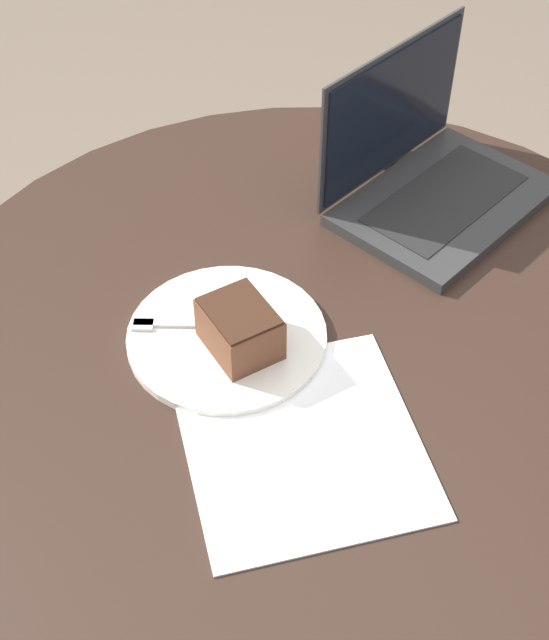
{
  "coord_description": "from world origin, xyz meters",
  "views": [
    {
      "loc": [
        -0.56,
        0.55,
        1.58
      ],
      "look_at": [
        0.04,
        0.04,
        0.77
      ],
      "focal_mm": 50.0,
      "sensor_mm": 36.0,
      "label": 1
    }
  ],
  "objects": [
    {
      "name": "ground_plane",
      "position": [
        0.0,
        0.0,
        0.0
      ],
      "size": [
        12.0,
        12.0,
        0.0
      ],
      "primitive_type": "plane",
      "color": "#6B5B4C"
    },
    {
      "name": "dining_table",
      "position": [
        0.0,
        0.0,
        0.6
      ],
      "size": [
        1.12,
        1.12,
        0.73
      ],
      "color": "black",
      "rests_on": "ground_plane"
    },
    {
      "name": "paper_document",
      "position": [
        -0.1,
        0.12,
        0.73
      ],
      "size": [
        0.38,
        0.37,
        0.0
      ],
      "rotation": [
        0.0,
        0.0,
        -0.45
      ],
      "color": "white",
      "rests_on": "dining_table"
    },
    {
      "name": "plate",
      "position": [
        0.08,
        0.09,
        0.74
      ],
      "size": [
        0.26,
        0.26,
        0.01
      ],
      "color": "silver",
      "rests_on": "dining_table"
    },
    {
      "name": "fork",
      "position": [
        0.13,
        0.12,
        0.75
      ],
      "size": [
        0.13,
        0.14,
        0.0
      ],
      "rotation": [
        0.0,
        0.0,
        7.14
      ],
      "color": "silver",
      "rests_on": "plate"
    },
    {
      "name": "laptop",
      "position": [
        0.12,
        -0.33,
        0.77
      ],
      "size": [
        0.26,
        0.34,
        0.23
      ],
      "rotation": [
        0.0,
        0.0,
        7.96
      ],
      "color": "#2D2D2D",
      "rests_on": "dining_table"
    },
    {
      "name": "coffee_glass",
      "position": [
        0.25,
        -0.35,
        0.78
      ],
      "size": [
        0.07,
        0.07,
        0.09
      ],
      "color": "#C6AD89",
      "rests_on": "dining_table"
    },
    {
      "name": "cake_slice",
      "position": [
        0.06,
        0.09,
        0.78
      ],
      "size": [
        0.11,
        0.09,
        0.07
      ],
      "rotation": [
        0.0,
        0.0,
        6.12
      ],
      "color": "brown",
      "rests_on": "plate"
    }
  ]
}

